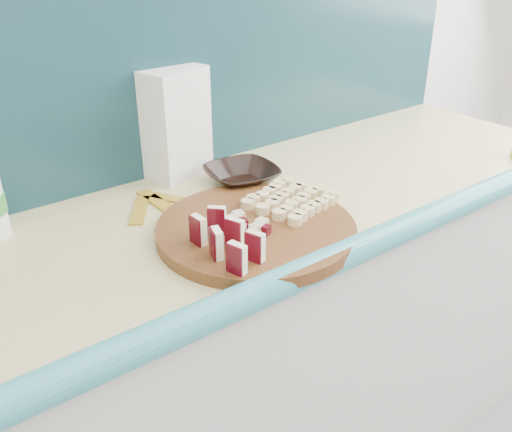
{
  "coord_description": "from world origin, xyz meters",
  "views": [
    {
      "loc": [
        -0.5,
        0.55,
        1.49
      ],
      "look_at": [
        0.13,
        1.37,
        0.96
      ],
      "focal_mm": 40.0,
      "sensor_mm": 36.0,
      "label": 1
    }
  ],
  "objects": [
    {
      "name": "banana_slices",
      "position": [
        0.25,
        1.4,
        0.95
      ],
      "size": [
        0.21,
        0.19,
        0.02
      ],
      "color": "beige",
      "rests_on": "cutting_board"
    },
    {
      "name": "flour_bag",
      "position": [
        0.17,
        1.76,
        1.05
      ],
      "size": [
        0.18,
        0.15,
        0.27
      ],
      "primitive_type": "cube",
      "rotation": [
        0.0,
        0.0,
        0.26
      ],
      "color": "white",
      "rests_on": "kitchen_counter"
    },
    {
      "name": "banana_peel",
      "position": [
        0.04,
        1.62,
        0.91
      ],
      "size": [
        0.2,
        0.16,
        0.01
      ],
      "rotation": [
        0.0,
        0.0,
        -0.16
      ],
      "color": "gold",
      "rests_on": "kitchen_counter"
    },
    {
      "name": "kitchen_counter",
      "position": [
        0.1,
        1.5,
        0.46
      ],
      "size": [
        2.2,
        0.63,
        0.91
      ],
      "color": "silver",
      "rests_on": "ground"
    },
    {
      "name": "brown_bowl",
      "position": [
        0.26,
        1.6,
        0.93
      ],
      "size": [
        0.2,
        0.2,
        0.04
      ],
      "primitive_type": "imported",
      "rotation": [
        0.0,
        0.0,
        -0.12
      ],
      "color": "black",
      "rests_on": "kitchen_counter"
    },
    {
      "name": "apple_wedges",
      "position": [
        0.02,
        1.32,
        0.96
      ],
      "size": [
        0.08,
        0.18,
        0.06
      ],
      "color": "#FFF6CB",
      "rests_on": "cutting_board"
    },
    {
      "name": "backsplash",
      "position": [
        0.1,
        1.79,
        1.16
      ],
      "size": [
        2.2,
        0.02,
        0.5
      ],
      "primitive_type": "cube",
      "color": "teal",
      "rests_on": "kitchen_counter"
    },
    {
      "name": "apple_chunks",
      "position": [
        0.1,
        1.36,
        0.95
      ],
      "size": [
        0.07,
        0.06,
        0.02
      ],
      "color": "beige",
      "rests_on": "cutting_board"
    },
    {
      "name": "cutting_board",
      "position": [
        0.13,
        1.37,
        0.92
      ],
      "size": [
        0.51,
        0.51,
        0.03
      ],
      "primitive_type": "cylinder",
      "rotation": [
        0.0,
        0.0,
        0.26
      ],
      "color": "#42210E",
      "rests_on": "kitchen_counter"
    }
  ]
}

